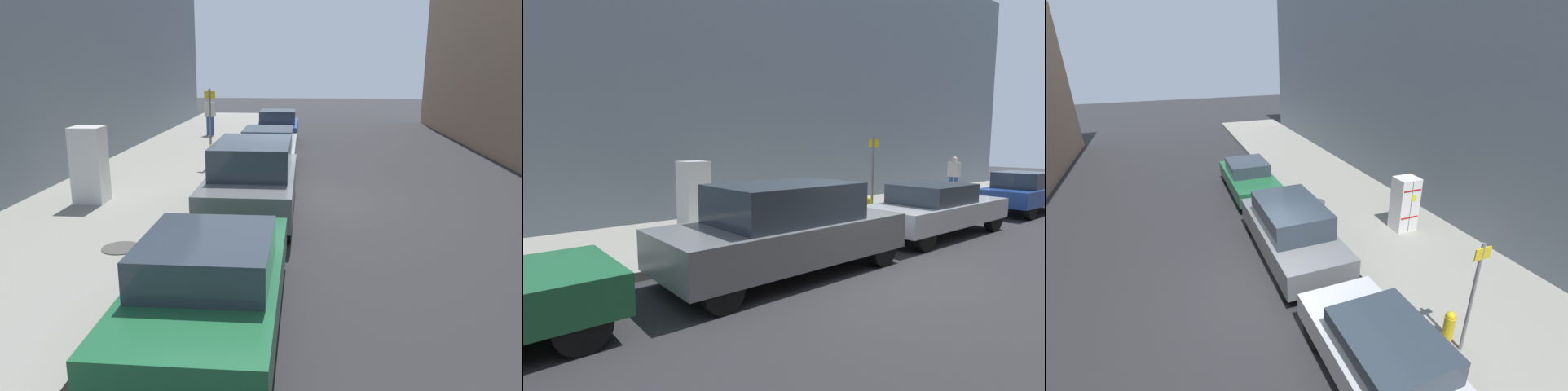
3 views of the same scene
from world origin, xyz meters
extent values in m
plane|color=#28282B|center=(0.00, 0.00, 0.00)|extent=(80.00, 80.00, 0.00)
cube|color=gray|center=(-4.54, 0.00, 0.09)|extent=(4.42, 44.00, 0.18)
cube|color=slate|center=(-7.67, 0.00, 5.34)|extent=(1.84, 39.60, 10.69)
cube|color=white|center=(-4.99, -1.14, 1.09)|extent=(0.74, 0.65, 1.83)
cube|color=black|center=(-4.99, -0.81, 1.09)|extent=(0.01, 0.01, 1.74)
cube|color=yellow|center=(-5.09, -0.81, 1.41)|extent=(0.16, 0.01, 0.22)
cube|color=red|center=(-4.99, -0.81, 1.68)|extent=(0.66, 0.01, 0.05)
cube|color=red|center=(-4.99, -0.81, 0.73)|extent=(0.66, 0.01, 0.05)
cylinder|color=#47443F|center=(-3.16, -4.23, 0.19)|extent=(0.70, 0.70, 0.02)
cylinder|color=slate|center=(-2.93, 3.66, 1.42)|extent=(0.07, 0.07, 2.49)
cube|color=yellow|center=(-2.93, 3.68, 2.47)|extent=(0.36, 0.02, 0.24)
cylinder|color=gold|center=(-2.83, 3.35, 0.49)|extent=(0.22, 0.22, 0.62)
sphere|color=gold|center=(-2.83, 3.35, 0.82)|extent=(0.20, 0.20, 0.20)
cube|color=#1E6038|center=(-1.03, -6.64, 0.61)|extent=(1.81, 4.50, 0.55)
cube|color=#2D3842|center=(-1.03, -6.87, 1.14)|extent=(1.59, 1.89, 0.50)
cylinder|color=black|center=(-1.81, -4.98, 0.34)|extent=(0.22, 0.68, 0.68)
cylinder|color=black|center=(-0.26, -4.98, 0.34)|extent=(0.22, 0.68, 0.68)
cylinder|color=black|center=(-1.81, -8.30, 0.34)|extent=(0.22, 0.68, 0.68)
cylinder|color=black|center=(-0.26, -8.30, 0.34)|extent=(0.22, 0.68, 0.68)
cube|color=slate|center=(-1.03, -1.27, 0.68)|extent=(1.93, 4.86, 0.70)
cube|color=#2D3842|center=(-1.03, -1.27, 1.38)|extent=(1.69, 2.67, 0.70)
cylinder|color=black|center=(-1.87, 0.58, 0.33)|extent=(0.22, 0.66, 0.66)
cylinder|color=black|center=(-0.20, 0.58, 0.33)|extent=(0.22, 0.66, 0.66)
cylinder|color=black|center=(-1.87, -3.12, 0.33)|extent=(0.22, 0.66, 0.66)
cylinder|color=black|center=(-0.20, -3.12, 0.33)|extent=(0.22, 0.66, 0.66)
cube|color=silver|center=(-1.03, 3.99, 0.63)|extent=(1.78, 4.70, 0.55)
cube|color=#2D3842|center=(-1.03, 3.75, 1.16)|extent=(1.57, 1.98, 0.50)
cylinder|color=black|center=(-1.80, 2.25, 0.36)|extent=(0.22, 0.72, 0.72)
cylinder|color=black|center=(-0.27, 2.25, 0.36)|extent=(0.22, 0.72, 0.72)
camera|label=1|loc=(0.13, -12.72, 3.46)|focal=35.00mm
camera|label=2|loc=(4.75, -6.00, 2.45)|focal=28.00mm
camera|label=3|loc=(1.98, 7.42, 5.85)|focal=24.00mm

